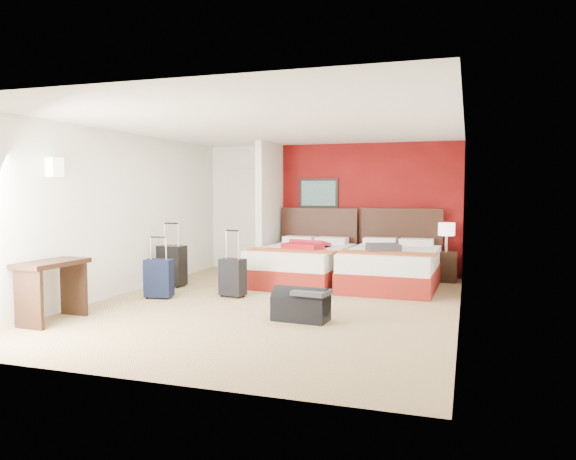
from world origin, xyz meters
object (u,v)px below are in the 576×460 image
at_px(bed_right, 392,268).
at_px(suitcase_navy, 159,280).
at_px(duffel_bag, 301,307).
at_px(suitcase_black, 172,267).
at_px(desk, 52,291).
at_px(red_suitcase_open, 307,245).
at_px(suitcase_charcoal, 233,279).
at_px(bed_left, 303,265).
at_px(nightstand, 446,266).
at_px(table_lamp, 446,237).

bearing_deg(bed_right, suitcase_navy, -145.54).
bearing_deg(duffel_bag, suitcase_black, 153.37).
bearing_deg(suitcase_navy, desk, -114.73).
xyz_separation_m(bed_right, red_suitcase_open, (-1.43, -0.14, 0.36)).
relative_size(red_suitcase_open, desk, 0.95).
bearing_deg(duffel_bag, red_suitcase_open, 108.78).
bearing_deg(suitcase_charcoal, bed_left, 77.84).
relative_size(bed_left, red_suitcase_open, 2.39).
bearing_deg(red_suitcase_open, bed_right, 16.97).
height_order(red_suitcase_open, suitcase_black, red_suitcase_open).
relative_size(red_suitcase_open, duffel_bag, 1.27).
height_order(bed_right, suitcase_black, suitcase_black).
bearing_deg(suitcase_charcoal, desk, -114.31).
distance_m(bed_left, suitcase_black, 2.23).
distance_m(suitcase_navy, desk, 1.75).
height_order(bed_right, nightstand, bed_right).
relative_size(bed_right, nightstand, 3.94).
xyz_separation_m(red_suitcase_open, nightstand, (2.26, 1.02, -0.41)).
xyz_separation_m(table_lamp, suitcase_navy, (-4.00, -2.91, -0.51)).
bearing_deg(suitcase_black, red_suitcase_open, 28.74).
bearing_deg(suitcase_black, duffel_bag, -26.43).
relative_size(suitcase_charcoal, duffel_bag, 0.81).
bearing_deg(red_suitcase_open, nightstand, 35.57).
bearing_deg(desk, duffel_bag, 21.94).
height_order(table_lamp, desk, table_lamp).
relative_size(nightstand, desk, 0.59).
xyz_separation_m(red_suitcase_open, duffel_bag, (0.68, -2.57, -0.50)).
bearing_deg(table_lamp, nightstand, 0.00).
xyz_separation_m(bed_left, suitcase_charcoal, (-0.64, -1.55, -0.03)).
bearing_deg(table_lamp, suitcase_charcoal, -140.51).
bearing_deg(red_suitcase_open, desk, -110.34).
distance_m(bed_left, table_lamp, 2.58).
xyz_separation_m(bed_left, desk, (-2.10, -3.67, 0.07)).
distance_m(suitcase_black, duffel_bag, 3.20).
xyz_separation_m(suitcase_black, duffel_bag, (2.75, -1.63, -0.16)).
relative_size(bed_left, duffel_bag, 3.04).
xyz_separation_m(table_lamp, desk, (-4.46, -4.60, -0.41)).
bearing_deg(nightstand, desk, -135.06).
height_order(nightstand, table_lamp, table_lamp).
relative_size(bed_left, bed_right, 0.98).
bearing_deg(suitcase_navy, suitcase_charcoal, 14.28).
height_order(bed_right, desk, desk).
height_order(table_lamp, duffel_bag, table_lamp).
height_order(bed_left, red_suitcase_open, red_suitcase_open).
distance_m(red_suitcase_open, suitcase_black, 2.30).
height_order(bed_left, desk, desk).
relative_size(table_lamp, desk, 0.57).
relative_size(table_lamp, suitcase_black, 0.77).
bearing_deg(bed_right, nightstand, 48.29).
relative_size(nightstand, suitcase_black, 0.80).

